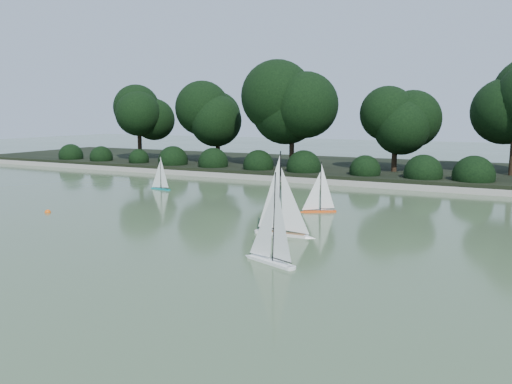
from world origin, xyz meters
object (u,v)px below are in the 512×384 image
Objects in this scene: race_buoy at (48,213)px; sailboat_white_b at (286,222)px; sailboat_white_a at (267,247)px; sailboat_orange at (316,204)px; sailboat_teal at (159,183)px.

sailboat_white_b is at bearing 4.10° from race_buoy.
sailboat_white_a reaches higher than race_buoy.
sailboat_orange is (-0.70, 4.46, -0.04)m from sailboat_white_a.
sailboat_orange is at bearing -13.02° from sailboat_teal.
sailboat_teal is 7.98× the size of race_buoy.
sailboat_orange is (-0.28, 2.61, -0.07)m from sailboat_white_b.
sailboat_orange is 1.10× the size of sailboat_teal.
sailboat_teal is (-6.68, 5.85, -0.06)m from sailboat_white_a.
sailboat_white_b is 1.48× the size of sailboat_teal.
sailboat_orange is 6.82m from race_buoy.
sailboat_white_a is 0.89× the size of sailboat_white_b.
sailboat_orange is at bearing 26.75° from race_buoy.
sailboat_white_a is 1.19× the size of sailboat_orange.
race_buoy is at bearing 168.38° from sailboat_white_a.
race_buoy is (-6.37, -0.46, -0.28)m from sailboat_white_b.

